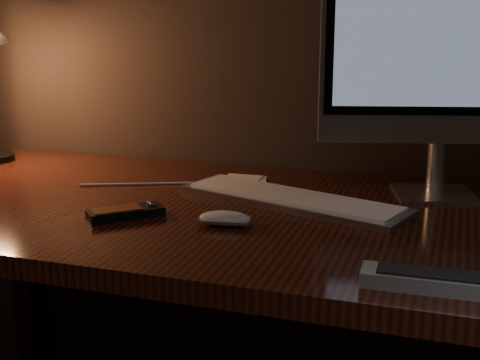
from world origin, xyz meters
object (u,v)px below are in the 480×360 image
(desk, at_px, (239,255))
(tv_remote, at_px, (441,282))
(keyboard, at_px, (292,199))
(mouse, at_px, (225,220))
(media_remote, at_px, (126,212))
(monitor, at_px, (445,47))

(desk, distance_m, tv_remote, 0.58)
(desk, xyz_separation_m, keyboard, (0.12, -0.00, 0.14))
(mouse, xyz_separation_m, media_remote, (-0.20, -0.02, 0.00))
(monitor, xyz_separation_m, keyboard, (-0.27, -0.15, -0.30))
(desk, xyz_separation_m, monitor, (0.39, 0.15, 0.44))
(desk, relative_size, tv_remote, 7.07)
(desk, height_order, tv_remote, tv_remote)
(desk, relative_size, monitor, 3.02)
(monitor, height_order, tv_remote, monitor)
(monitor, xyz_separation_m, media_remote, (-0.56, -0.35, -0.30))
(monitor, distance_m, tv_remote, 0.60)
(monitor, relative_size, keyboard, 1.08)
(media_remote, bearing_deg, desk, 6.87)
(keyboard, bearing_deg, desk, -163.52)
(monitor, relative_size, mouse, 5.52)
(desk, distance_m, media_remote, 0.29)
(keyboard, relative_size, media_remote, 3.48)
(monitor, bearing_deg, media_remote, -163.57)
(desk, distance_m, keyboard, 0.18)
(media_remote, bearing_deg, tv_remote, -59.20)
(monitor, distance_m, media_remote, 0.72)
(monitor, distance_m, keyboard, 0.44)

